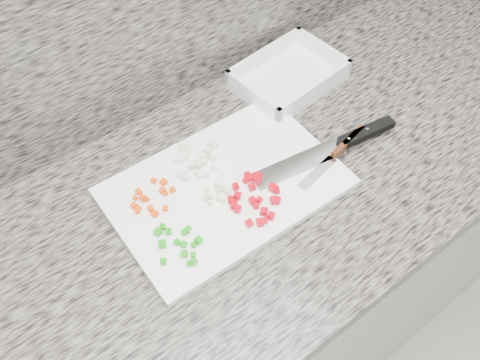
{
  "coord_description": "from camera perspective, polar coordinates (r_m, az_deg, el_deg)",
  "views": [
    {
      "loc": [
        -0.28,
        0.95,
        1.74
      ],
      "look_at": [
        0.09,
        1.44,
        0.93
      ],
      "focal_mm": 40.0,
      "sensor_mm": 36.0,
      "label": 1
    }
  ],
  "objects": [
    {
      "name": "chef_knife",
      "position": [
        1.11,
        11.0,
        3.93
      ],
      "size": [
        0.33,
        0.09,
        0.02
      ],
      "rotation": [
        0.0,
        0.0,
        -0.16
      ],
      "color": "silver",
      "rests_on": "cutting_board"
    },
    {
      "name": "countertop",
      "position": [
        1.03,
        -4.0,
        -4.38
      ],
      "size": [
        3.96,
        0.64,
        0.04
      ],
      "primitive_type": "cube",
      "color": "#625E57",
      "rests_on": "cabinet"
    },
    {
      "name": "onion_pile",
      "position": [
        1.07,
        -4.83,
        2.42
      ],
      "size": [
        0.11,
        0.11,
        0.02
      ],
      "color": "silver",
      "rests_on": "cutting_board"
    },
    {
      "name": "red_pepper_pile",
      "position": [
        1.01,
        1.64,
        -1.71
      ],
      "size": [
        0.1,
        0.12,
        0.01
      ],
      "color": "#B8020F",
      "rests_on": "cutting_board"
    },
    {
      "name": "tray",
      "position": [
        1.25,
        5.21,
        10.9
      ],
      "size": [
        0.25,
        0.19,
        0.05
      ],
      "rotation": [
        0.0,
        0.0,
        0.09
      ],
      "color": "white",
      "rests_on": "countertop"
    },
    {
      "name": "backsplash",
      "position": [
        1.0,
        -15.57,
        17.8
      ],
      "size": [
        3.92,
        0.02,
        0.6
      ],
      "primitive_type": "cube",
      "color": "#625E57",
      "rests_on": "countertop"
    },
    {
      "name": "carrot_pile",
      "position": [
        1.02,
        -9.42,
        -1.96
      ],
      "size": [
        0.09,
        0.08,
        0.02
      ],
      "color": "#E24104",
      "rests_on": "cutting_board"
    },
    {
      "name": "paring_knife",
      "position": [
        1.1,
        10.66,
        3.23
      ],
      "size": [
        0.2,
        0.05,
        0.02
      ],
      "rotation": [
        0.0,
        0.0,
        0.18
      ],
      "color": "silver",
      "rests_on": "cutting_board"
    },
    {
      "name": "green_pepper_pile",
      "position": [
        0.96,
        -6.71,
        -6.59
      ],
      "size": [
        0.09,
        0.11,
        0.01
      ],
      "color": "#18900D",
      "rests_on": "cutting_board"
    },
    {
      "name": "garlic_pile",
      "position": [
        1.02,
        -2.61,
        -1.48
      ],
      "size": [
        0.06,
        0.05,
        0.01
      ],
      "color": "beige",
      "rests_on": "cutting_board"
    },
    {
      "name": "cabinet",
      "position": [
        1.43,
        -2.97,
        -14.26
      ],
      "size": [
        3.92,
        0.62,
        0.86
      ],
      "primitive_type": "cube",
      "color": "silver",
      "rests_on": "ground"
    },
    {
      "name": "cutting_board",
      "position": [
        1.04,
        -1.55,
        -0.75
      ],
      "size": [
        0.45,
        0.31,
        0.01
      ],
      "primitive_type": "cube",
      "rotation": [
        0.0,
        0.0,
        -0.03
      ],
      "color": "white",
      "rests_on": "countertop"
    }
  ]
}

